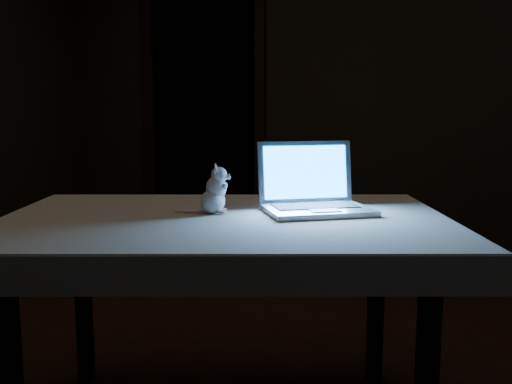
% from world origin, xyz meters
% --- Properties ---
extents(floor, '(5.00, 5.00, 0.00)m').
position_xyz_m(floor, '(0.00, 0.00, 0.00)').
color(floor, black).
rests_on(floor, ground).
extents(back_wall, '(4.50, 0.04, 2.60)m').
position_xyz_m(back_wall, '(0.00, 2.50, 1.30)').
color(back_wall, black).
rests_on(back_wall, ground).
extents(doorway, '(1.06, 0.36, 2.13)m').
position_xyz_m(doorway, '(-1.10, 2.50, 1.06)').
color(doorway, black).
rests_on(doorway, back_wall).
extents(table, '(1.46, 1.16, 0.68)m').
position_xyz_m(table, '(0.13, -0.28, 0.34)').
color(table, black).
rests_on(table, floor).
extents(tablecloth, '(1.63, 1.44, 0.10)m').
position_xyz_m(tablecloth, '(0.19, -0.23, 0.64)').
color(tablecloth, beige).
rests_on(tablecloth, table).
extents(laptop, '(0.43, 0.41, 0.22)m').
position_xyz_m(laptop, '(0.39, -0.13, 0.80)').
color(laptop, '#ADADB2').
rests_on(laptop, tablecloth).
extents(plush_mouse, '(0.16, 0.16, 0.16)m').
position_xyz_m(plush_mouse, '(0.08, -0.24, 0.76)').
color(plush_mouse, silver).
rests_on(plush_mouse, tablecloth).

